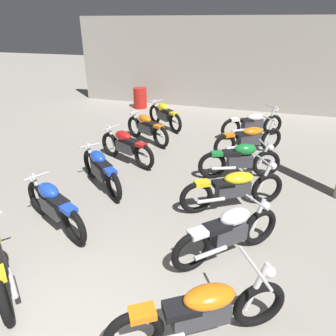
{
  "coord_description": "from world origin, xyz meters",
  "views": [
    {
      "loc": [
        1.81,
        -1.59,
        3.38
      ],
      "look_at": [
        0.0,
        4.06,
        0.55
      ],
      "focal_mm": 32.92,
      "sensor_mm": 36.0,
      "label": 1
    }
  ],
  "objects_px": {
    "motorcycle_left_row_2": "(100,169)",
    "motorcycle_right_row_2": "(234,188)",
    "motorcycle_right_row_4": "(249,139)",
    "oil_drum": "(140,98)",
    "motorcycle_right_row_1": "(229,232)",
    "motorcycle_right_row_3": "(240,160)",
    "motorcycle_left_row_1": "(53,205)",
    "motorcycle_left_row_5": "(164,115)",
    "motorcycle_left_row_4": "(147,128)",
    "motorcycle_right_row_0": "(201,311)",
    "motorcycle_left_row_3": "(126,146)",
    "motorcycle_right_row_5": "(253,123)"
  },
  "relations": [
    {
      "from": "motorcycle_right_row_0",
      "to": "motorcycle_right_row_1",
      "type": "distance_m",
      "value": 1.53
    },
    {
      "from": "motorcycle_right_row_4",
      "to": "oil_drum",
      "type": "xyz_separation_m",
      "value": [
        -4.83,
        3.81,
        -0.03
      ]
    },
    {
      "from": "motorcycle_right_row_4",
      "to": "oil_drum",
      "type": "bearing_deg",
      "value": 141.72
    },
    {
      "from": "motorcycle_left_row_3",
      "to": "motorcycle_left_row_4",
      "type": "height_order",
      "value": "same"
    },
    {
      "from": "motorcycle_left_row_3",
      "to": "motorcycle_right_row_0",
      "type": "xyz_separation_m",
      "value": [
        2.93,
        -4.36,
        -0.01
      ]
    },
    {
      "from": "motorcycle_left_row_4",
      "to": "motorcycle_left_row_5",
      "type": "height_order",
      "value": "same"
    },
    {
      "from": "motorcycle_left_row_1",
      "to": "motorcycle_right_row_0",
      "type": "xyz_separation_m",
      "value": [
        2.95,
        -1.36,
        -0.01
      ]
    },
    {
      "from": "motorcycle_left_row_3",
      "to": "motorcycle_right_row_3",
      "type": "bearing_deg",
      "value": 0.08
    },
    {
      "from": "motorcycle_right_row_3",
      "to": "motorcycle_right_row_4",
      "type": "xyz_separation_m",
      "value": [
        0.09,
        1.56,
        -0.01
      ]
    },
    {
      "from": "motorcycle_left_row_1",
      "to": "motorcycle_left_row_2",
      "type": "xyz_separation_m",
      "value": [
        0.07,
        1.56,
        0.0
      ]
    },
    {
      "from": "motorcycle_right_row_5",
      "to": "oil_drum",
      "type": "distance_m",
      "value": 5.37
    },
    {
      "from": "motorcycle_right_row_0",
      "to": "motorcycle_right_row_3",
      "type": "relative_size",
      "value": 1.01
    },
    {
      "from": "motorcycle_right_row_0",
      "to": "motorcycle_right_row_4",
      "type": "distance_m",
      "value": 5.93
    },
    {
      "from": "motorcycle_right_row_0",
      "to": "motorcycle_right_row_2",
      "type": "height_order",
      "value": "same"
    },
    {
      "from": "motorcycle_right_row_1",
      "to": "motorcycle_right_row_2",
      "type": "bearing_deg",
      "value": 93.82
    },
    {
      "from": "motorcycle_left_row_3",
      "to": "motorcycle_left_row_4",
      "type": "bearing_deg",
      "value": 91.32
    },
    {
      "from": "motorcycle_left_row_2",
      "to": "motorcycle_left_row_5",
      "type": "relative_size",
      "value": 1.0
    },
    {
      "from": "motorcycle_right_row_2",
      "to": "oil_drum",
      "type": "distance_m",
      "value": 8.27
    },
    {
      "from": "motorcycle_left_row_1",
      "to": "motorcycle_left_row_4",
      "type": "xyz_separation_m",
      "value": [
        -0.02,
        4.58,
        0.0
      ]
    },
    {
      "from": "motorcycle_right_row_1",
      "to": "motorcycle_right_row_3",
      "type": "height_order",
      "value": "same"
    },
    {
      "from": "motorcycle_right_row_0",
      "to": "motorcycle_right_row_2",
      "type": "xyz_separation_m",
      "value": [
        0.0,
        2.98,
        0.0
      ]
    },
    {
      "from": "motorcycle_right_row_2",
      "to": "motorcycle_right_row_4",
      "type": "xyz_separation_m",
      "value": [
        0.07,
        2.95,
        0.0
      ]
    },
    {
      "from": "motorcycle_left_row_1",
      "to": "motorcycle_right_row_1",
      "type": "height_order",
      "value": "same"
    },
    {
      "from": "motorcycle_left_row_2",
      "to": "motorcycle_right_row_2",
      "type": "bearing_deg",
      "value": 1.19
    },
    {
      "from": "motorcycle_left_row_4",
      "to": "motorcycle_right_row_4",
      "type": "xyz_separation_m",
      "value": [
        3.05,
        -0.01,
        -0.01
      ]
    },
    {
      "from": "motorcycle_left_row_4",
      "to": "motorcycle_right_row_2",
      "type": "distance_m",
      "value": 4.2
    },
    {
      "from": "motorcycle_right_row_2",
      "to": "motorcycle_right_row_3",
      "type": "relative_size",
      "value": 1.02
    },
    {
      "from": "motorcycle_left_row_4",
      "to": "motorcycle_right_row_3",
      "type": "relative_size",
      "value": 0.94
    },
    {
      "from": "motorcycle_right_row_2",
      "to": "motorcycle_left_row_5",
      "type": "bearing_deg",
      "value": 123.05
    },
    {
      "from": "motorcycle_left_row_1",
      "to": "motorcycle_left_row_4",
      "type": "height_order",
      "value": "same"
    },
    {
      "from": "motorcycle_right_row_0",
      "to": "motorcycle_right_row_1",
      "type": "height_order",
      "value": "motorcycle_right_row_0"
    },
    {
      "from": "motorcycle_right_row_1",
      "to": "motorcycle_left_row_2",
      "type": "bearing_deg",
      "value": 155.0
    },
    {
      "from": "motorcycle_right_row_2",
      "to": "motorcycle_right_row_4",
      "type": "bearing_deg",
      "value": 88.58
    },
    {
      "from": "motorcycle_right_row_4",
      "to": "oil_drum",
      "type": "relative_size",
      "value": 2.09
    },
    {
      "from": "motorcycle_left_row_1",
      "to": "motorcycle_right_row_4",
      "type": "distance_m",
      "value": 5.48
    },
    {
      "from": "motorcycle_left_row_1",
      "to": "motorcycle_left_row_5",
      "type": "height_order",
      "value": "same"
    },
    {
      "from": "motorcycle_left_row_5",
      "to": "motorcycle_right_row_3",
      "type": "bearing_deg",
      "value": -46.82
    },
    {
      "from": "motorcycle_left_row_1",
      "to": "motorcycle_right_row_0",
      "type": "distance_m",
      "value": 3.25
    },
    {
      "from": "motorcycle_left_row_2",
      "to": "motorcycle_right_row_0",
      "type": "bearing_deg",
      "value": -45.38
    },
    {
      "from": "motorcycle_right_row_4",
      "to": "oil_drum",
      "type": "height_order",
      "value": "motorcycle_right_row_4"
    },
    {
      "from": "motorcycle_right_row_0",
      "to": "motorcycle_left_row_2",
      "type": "bearing_deg",
      "value": 134.62
    },
    {
      "from": "motorcycle_left_row_1",
      "to": "motorcycle_left_row_5",
      "type": "bearing_deg",
      "value": 89.6
    },
    {
      "from": "motorcycle_left_row_3",
      "to": "motorcycle_left_row_5",
      "type": "height_order",
      "value": "same"
    },
    {
      "from": "motorcycle_left_row_3",
      "to": "oil_drum",
      "type": "xyz_separation_m",
      "value": [
        -1.82,
        5.38,
        -0.03
      ]
    },
    {
      "from": "motorcycle_right_row_2",
      "to": "motorcycle_right_row_3",
      "type": "height_order",
      "value": "motorcycle_right_row_2"
    },
    {
      "from": "motorcycle_right_row_3",
      "to": "motorcycle_left_row_1",
      "type": "bearing_deg",
      "value": -134.27
    },
    {
      "from": "motorcycle_right_row_1",
      "to": "oil_drum",
      "type": "bearing_deg",
      "value": 120.6
    },
    {
      "from": "motorcycle_left_row_1",
      "to": "motorcycle_left_row_5",
      "type": "distance_m",
      "value": 6.09
    },
    {
      "from": "motorcycle_left_row_2",
      "to": "motorcycle_left_row_4",
      "type": "xyz_separation_m",
      "value": [
        -0.09,
        3.02,
        0.0
      ]
    },
    {
      "from": "motorcycle_left_row_1",
      "to": "motorcycle_right_row_3",
      "type": "xyz_separation_m",
      "value": [
        2.93,
        3.01,
        0.0
      ]
    }
  ]
}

